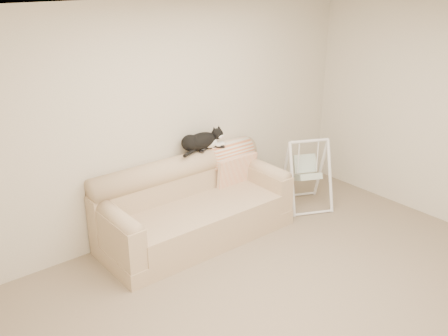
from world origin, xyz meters
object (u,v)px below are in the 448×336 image
object	(u,v)px
sofa	(192,208)
remote_b	(217,147)
baby_swing	(307,173)
remote_a	(204,149)
tuxedo_cat	(201,141)

from	to	relation	value
sofa	remote_b	size ratio (longest dim) A/B	12.67
baby_swing	remote_b	bearing A→B (deg)	156.15
remote_b	sofa	bearing A→B (deg)	-159.08
remote_a	baby_swing	size ratio (longest dim) A/B	0.20
sofa	remote_a	world-z (taller)	remote_a
tuxedo_cat	remote_b	bearing A→B (deg)	-12.74
tuxedo_cat	baby_swing	distance (m)	1.49
tuxedo_cat	baby_swing	bearing A→B (deg)	-22.20
remote_a	remote_b	xyz separation A→B (m)	(0.17, -0.04, -0.00)
tuxedo_cat	sofa	bearing A→B (deg)	-142.62
remote_b	tuxedo_cat	world-z (taller)	tuxedo_cat
remote_a	tuxedo_cat	size ratio (longest dim) A/B	0.28
sofa	remote_a	bearing A→B (deg)	33.81
sofa	remote_b	distance (m)	0.79
sofa	remote_a	distance (m)	0.70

